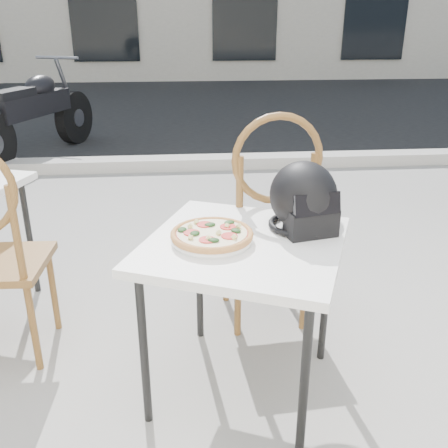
{
  "coord_description": "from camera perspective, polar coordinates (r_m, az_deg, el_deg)",
  "views": [
    {
      "loc": [
        0.01,
        -2.14,
        1.47
      ],
      "look_at": [
        0.16,
        -0.37,
        0.74
      ],
      "focal_mm": 40.0,
      "sensor_mm": 36.0,
      "label": 1
    }
  ],
  "objects": [
    {
      "name": "cafe_table_main",
      "position": [
        1.92,
        2.3,
        -3.6
      ],
      "size": [
        0.95,
        0.95,
        0.69
      ],
      "rotation": [
        0.0,
        0.0,
        -0.4
      ],
      "color": "white",
      "rests_on": "ground"
    },
    {
      "name": "ground",
      "position": [
        2.59,
        -4.47,
        -12.17
      ],
      "size": [
        80.0,
        80.0,
        0.0
      ],
      "primitive_type": "plane",
      "color": "gray",
      "rests_on": "ground"
    },
    {
      "name": "motorcycle",
      "position": [
        6.04,
        -20.75,
        11.48
      ],
      "size": [
        0.93,
        2.04,
        1.07
      ],
      "rotation": [
        0.0,
        0.0,
        -0.38
      ],
      "color": "black",
      "rests_on": "street_asphalt"
    },
    {
      "name": "curb",
      "position": [
        5.33,
        -5.07,
        6.97
      ],
      "size": [
        30.0,
        0.25,
        0.12
      ],
      "primitive_type": "cube",
      "color": "#ACA8A1",
      "rests_on": "ground"
    },
    {
      "name": "cafe_chair_main",
      "position": [
        2.39,
        5.25,
        1.41
      ],
      "size": [
        0.45,
        0.45,
        1.1
      ],
      "rotation": [
        0.0,
        0.0,
        3.22
      ],
      "color": "brown",
      "rests_on": "ground"
    },
    {
      "name": "plate",
      "position": [
        1.88,
        -1.38,
        -1.77
      ],
      "size": [
        0.38,
        0.38,
        0.02
      ],
      "rotation": [
        0.0,
        0.0,
        -0.28
      ],
      "color": "white",
      "rests_on": "cafe_table_main"
    },
    {
      "name": "pizza",
      "position": [
        1.87,
        -1.39,
        -1.14
      ],
      "size": [
        0.41,
        0.41,
        0.04
      ],
      "rotation": [
        0.0,
        0.0,
        0.4
      ],
      "color": "#C28347",
      "rests_on": "plate"
    },
    {
      "name": "helmet",
      "position": [
        1.99,
        9.12,
        2.73
      ],
      "size": [
        0.32,
        0.33,
        0.27
      ],
      "rotation": [
        0.0,
        0.0,
        0.21
      ],
      "color": "black",
      "rests_on": "cafe_table_main"
    },
    {
      "name": "street_asphalt",
      "position": [
        9.25,
        -5.27,
        13.18
      ],
      "size": [
        30.0,
        8.0,
        0.0
      ],
      "primitive_type": "cube",
      "color": "black",
      "rests_on": "ground"
    }
  ]
}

